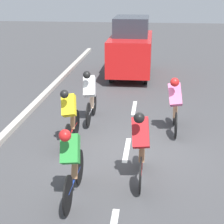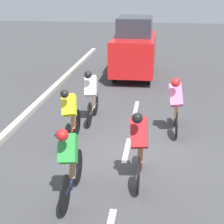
% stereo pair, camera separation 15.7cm
% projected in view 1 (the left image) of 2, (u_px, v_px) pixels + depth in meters
% --- Properties ---
extents(ground_plane, '(60.00, 60.00, 0.00)m').
position_uv_depth(ground_plane, '(127.00, 151.00, 8.94)').
color(ground_plane, '#424244').
extents(lane_stripe_mid, '(0.12, 1.40, 0.01)m').
position_uv_depth(lane_stripe_mid, '(127.00, 150.00, 8.98)').
color(lane_stripe_mid, white).
rests_on(lane_stripe_mid, ground).
extents(lane_stripe_far, '(0.12, 1.40, 0.01)m').
position_uv_depth(lane_stripe_far, '(134.00, 108.00, 11.98)').
color(lane_stripe_far, white).
rests_on(lane_stripe_far, ground).
extents(cyclist_yellow, '(0.40, 1.72, 1.47)m').
position_uv_depth(cyclist_yellow, '(70.00, 115.00, 9.06)').
color(cyclist_yellow, black).
rests_on(cyclist_yellow, ground).
extents(cyclist_green, '(0.37, 1.74, 1.48)m').
position_uv_depth(cyclist_green, '(71.00, 162.00, 6.71)').
color(cyclist_green, black).
rests_on(cyclist_green, ground).
extents(cyclist_red, '(0.38, 1.69, 1.55)m').
position_uv_depth(cyclist_red, '(141.00, 145.00, 7.32)').
color(cyclist_red, black).
rests_on(cyclist_red, ground).
extents(cyclist_pink, '(0.40, 1.64, 1.55)m').
position_uv_depth(cyclist_pink, '(175.00, 103.00, 9.78)').
color(cyclist_pink, black).
rests_on(cyclist_pink, ground).
extents(cyclist_white, '(0.38, 1.73, 1.54)m').
position_uv_depth(cyclist_white, '(90.00, 95.00, 10.58)').
color(cyclist_white, black).
rests_on(cyclist_white, ground).
extents(support_car, '(1.70, 4.02, 2.46)m').
position_uv_depth(support_car, '(131.00, 48.00, 15.70)').
color(support_car, black).
rests_on(support_car, ground).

